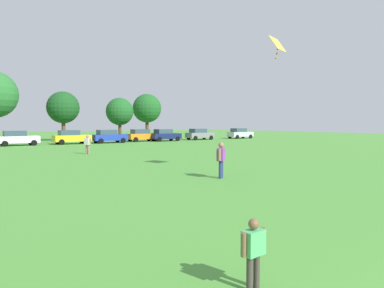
% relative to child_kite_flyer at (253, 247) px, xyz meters
% --- Properties ---
extents(ground_plane, '(160.00, 160.00, 0.00)m').
position_rel_child_kite_flyer_xyz_m(ground_plane, '(2.09, 26.10, -0.65)').
color(ground_plane, '#4C9338').
extents(child_kite_flyer, '(0.52, 0.23, 1.10)m').
position_rel_child_kite_flyer_xyz_m(child_kite_flyer, '(0.00, 0.00, 0.00)').
color(child_kite_flyer, '#3F3833').
rests_on(child_kite_flyer, ground).
extents(adult_bystander, '(0.65, 0.58, 1.66)m').
position_rel_child_kite_flyer_xyz_m(adult_bystander, '(6.60, 8.82, 0.33)').
color(adult_bystander, navy).
rests_on(adult_bystander, ground).
extents(bystander_near_trees, '(0.49, 0.66, 1.55)m').
position_rel_child_kite_flyer_xyz_m(bystander_near_trees, '(5.71, 24.90, 0.27)').
color(bystander_near_trees, '#8C7259').
rests_on(bystander_near_trees, ground).
extents(kite, '(1.23, 0.86, 1.10)m').
position_rel_child_kite_flyer_xyz_m(kite, '(9.70, 8.30, 5.70)').
color(kite, yellow).
extents(parked_car_white_2, '(4.30, 2.02, 1.68)m').
position_rel_child_kite_flyer_xyz_m(parked_car_white_2, '(2.78, 40.03, 0.20)').
color(parked_car_white_2, white).
rests_on(parked_car_white_2, ground).
extents(parked_car_yellow_3, '(4.30, 2.02, 1.68)m').
position_rel_child_kite_flyer_xyz_m(parked_car_yellow_3, '(8.63, 39.67, 0.20)').
color(parked_car_yellow_3, yellow).
rests_on(parked_car_yellow_3, ground).
extents(parked_car_blue_4, '(4.30, 2.02, 1.68)m').
position_rel_child_kite_flyer_xyz_m(parked_car_blue_4, '(13.27, 39.41, 0.20)').
color(parked_car_blue_4, '#1E38AD').
rests_on(parked_car_blue_4, ground).
extents(parked_car_orange_5, '(4.30, 2.02, 1.68)m').
position_rel_child_kite_flyer_xyz_m(parked_car_orange_5, '(18.48, 40.50, 0.20)').
color(parked_car_orange_5, orange).
rests_on(parked_car_orange_5, ground).
extents(parked_car_navy_6, '(4.30, 2.02, 1.68)m').
position_rel_child_kite_flyer_xyz_m(parked_car_navy_6, '(21.51, 39.37, 0.20)').
color(parked_car_navy_6, '#141E4C').
rests_on(parked_car_navy_6, ground).
extents(parked_car_gray_7, '(4.30, 2.02, 1.68)m').
position_rel_child_kite_flyer_xyz_m(parked_car_gray_7, '(27.86, 39.86, 0.20)').
color(parked_car_gray_7, slate).
rests_on(parked_car_gray_7, ground).
extents(parked_car_silver_8, '(4.30, 2.02, 1.68)m').
position_rel_child_kite_flyer_xyz_m(parked_car_silver_8, '(35.84, 39.59, 0.20)').
color(parked_car_silver_8, silver).
rests_on(parked_car_silver_8, ground).
extents(tree_center_right, '(4.45, 4.45, 6.94)m').
position_rel_child_kite_flyer_xyz_m(tree_center_right, '(9.80, 47.43, 4.03)').
color(tree_center_right, brown).
rests_on(tree_center_right, ground).
extents(tree_right, '(3.97, 3.97, 6.19)m').
position_rel_child_kite_flyer_xyz_m(tree_right, '(17.04, 44.68, 3.52)').
color(tree_right, brown).
rests_on(tree_right, ground).
extents(tree_far_right, '(4.67, 4.67, 7.28)m').
position_rel_child_kite_flyer_xyz_m(tree_far_right, '(23.38, 48.33, 4.26)').
color(tree_far_right, brown).
rests_on(tree_far_right, ground).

